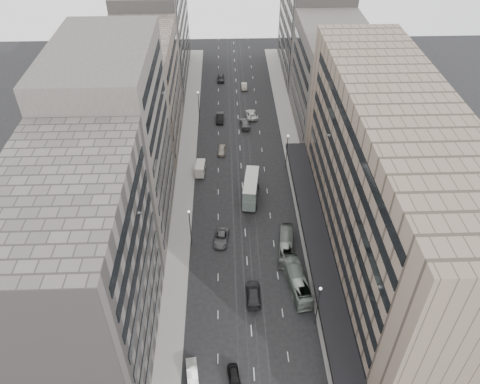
{
  "coord_description": "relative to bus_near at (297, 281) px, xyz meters",
  "views": [
    {
      "loc": [
        -3.12,
        -46.96,
        60.26
      ],
      "look_at": [
        -0.85,
        18.59,
        6.74
      ],
      "focal_mm": 35.0,
      "sensor_mm": 36.0,
      "label": 1
    }
  ],
  "objects": [
    {
      "name": "building_right_far",
      "position": [
        13.7,
        80.01,
        12.52
      ],
      "size": [
        15.0,
        32.0,
        28.0
      ],
      "primitive_type": "cube",
      "color": "#625C58",
      "rests_on": "ground"
    },
    {
      "name": "sedan_7",
      "position": [
        -6.3,
        50.48,
        -0.69
      ],
      "size": [
        2.64,
        5.64,
        1.59
      ],
      "primitive_type": "imported",
      "rotation": [
        0.0,
        0.0,
        3.22
      ],
      "color": "#58585B",
      "rests_on": "ground"
    },
    {
      "name": "sedan_0",
      "position": [
        -10.57,
        -15.68,
        -0.81
      ],
      "size": [
        2.09,
        4.11,
        1.34
      ],
      "primitive_type": "imported",
      "rotation": [
        0.0,
        0.0,
        0.13
      ],
      "color": "black",
      "rests_on": "ground"
    },
    {
      "name": "building_left_d",
      "position": [
        -29.3,
        77.01,
        12.52
      ],
      "size": [
        15.0,
        38.0,
        28.0
      ],
      "primitive_type": "cube",
      "color": "#625C58",
      "rests_on": "ground"
    },
    {
      "name": "lamp_right_far",
      "position": [
        1.9,
        33.01,
        3.72
      ],
      "size": [
        0.44,
        0.44,
        8.32
      ],
      "color": "#262628",
      "rests_on": "ground"
    },
    {
      "name": "building_left_a",
      "position": [
        -29.3,
        -9.99,
        13.52
      ],
      "size": [
        15.0,
        28.0,
        30.0
      ],
      "primitive_type": "cube",
      "color": "#625C58",
      "rests_on": "ground"
    },
    {
      "name": "sedan_4",
      "position": [
        -11.98,
        39.15,
        -0.76
      ],
      "size": [
        2.04,
        4.38,
        1.45
      ],
      "primitive_type": "imported",
      "rotation": [
        0.0,
        0.0,
        -0.08
      ],
      "color": "#A29686",
      "rests_on": "ground"
    },
    {
      "name": "sidewalk_left",
      "position": [
        -19.8,
        35.51,
        -1.41
      ],
      "size": [
        4.0,
        125.0,
        0.15
      ],
      "primitive_type": "cube",
      "color": "gray",
      "rests_on": "ground"
    },
    {
      "name": "sedan_9",
      "position": [
        -5.58,
        70.89,
        -0.76
      ],
      "size": [
        1.57,
        4.37,
        1.44
      ],
      "primitive_type": "imported",
      "rotation": [
        0.0,
        0.0,
        3.13
      ],
      "color": "#B9AC9A",
      "rests_on": "ground"
    },
    {
      "name": "bus_far",
      "position": [
        -0.9,
        8.17,
        -0.14
      ],
      "size": [
        3.55,
        9.85,
        2.68
      ],
      "primitive_type": "imported",
      "rotation": [
        0.0,
        0.0,
        3.0
      ],
      "color": "gray",
      "rests_on": "ground"
    },
    {
      "name": "sedan_1",
      "position": [
        -16.3,
        -14.82,
        -0.79
      ],
      "size": [
        2.0,
        4.38,
        1.39
      ],
      "primitive_type": "imported",
      "rotation": [
        0.0,
        0.0,
        0.13
      ],
      "color": "silver",
      "rests_on": "ground"
    },
    {
      "name": "sedan_2",
      "position": [
        -12.23,
        10.96,
        -0.76
      ],
      "size": [
        3.1,
        5.5,
        1.45
      ],
      "primitive_type": "imported",
      "rotation": [
        0.0,
        0.0,
        -0.14
      ],
      "color": "#515153",
      "rests_on": "ground"
    },
    {
      "name": "lamp_left_far",
      "position": [
        -17.5,
        53.01,
        3.72
      ],
      "size": [
        0.44,
        0.44,
        8.32
      ],
      "color": "#262628",
      "rests_on": "ground"
    },
    {
      "name": "sedan_6",
      "position": [
        -4.48,
        54.88,
        -0.72
      ],
      "size": [
        2.92,
        5.68,
        1.53
      ],
      "primitive_type": "imported",
      "rotation": [
        0.0,
        0.0,
        3.21
      ],
      "color": "silver",
      "rests_on": "ground"
    },
    {
      "name": "building_left_c",
      "position": [
        -29.3,
        44.01,
        11.02
      ],
      "size": [
        15.0,
        28.0,
        25.0
      ],
      "primitive_type": "cube",
      "color": "#7B6A5F",
      "rests_on": "ground"
    },
    {
      "name": "sedan_5",
      "position": [
        -12.38,
        53.4,
        -0.65
      ],
      "size": [
        1.89,
        5.11,
        1.67
      ],
      "primitive_type": "imported",
      "rotation": [
        0.0,
        0.0,
        -0.02
      ],
      "color": "black",
      "rests_on": "ground"
    },
    {
      "name": "lamp_left_near",
      "position": [
        -17.5,
        10.01,
        3.72
      ],
      "size": [
        0.44,
        0.44,
        8.32
      ],
      "color": "#262628",
      "rests_on": "ground"
    },
    {
      "name": "sedan_3",
      "position": [
        -7.17,
        -1.81,
        -0.63
      ],
      "size": [
        2.43,
        5.87,
        1.7
      ],
      "primitive_type": "imported",
      "rotation": [
        0.0,
        0.0,
        3.13
      ],
      "color": "#262729",
      "rests_on": "ground"
    },
    {
      "name": "sidewalk_right",
      "position": [
        4.2,
        35.51,
        -1.41
      ],
      "size": [
        4.0,
        125.0,
        0.15
      ],
      "primitive_type": "cube",
      "color": "gray",
      "rests_on": "ground"
    },
    {
      "name": "double_decker",
      "position": [
        -6.3,
        22.65,
        1.18
      ],
      "size": [
        3.78,
        9.29,
        4.94
      ],
      "rotation": [
        0.0,
        0.0,
        -0.14
      ],
      "color": "slate",
      "rests_on": "ground"
    },
    {
      "name": "sedan_8",
      "position": [
        -12.12,
        75.92,
        -0.67
      ],
      "size": [
        2.05,
        4.81,
        1.62
      ],
      "primitive_type": "imported",
      "rotation": [
        0.0,
        0.0,
        -0.03
      ],
      "color": "black",
      "rests_on": "ground"
    },
    {
      "name": "building_right_mid",
      "position": [
        13.7,
        50.01,
        10.52
      ],
      "size": [
        15.0,
        28.0,
        24.0
      ],
      "primitive_type": "cube",
      "color": "#4D4743",
      "rests_on": "ground"
    },
    {
      "name": "lamp_right_near",
      "position": [
        1.9,
        -6.99,
        3.72
      ],
      "size": [
        0.44,
        0.44,
        8.32
      ],
      "color": "#262628",
      "rests_on": "ground"
    },
    {
      "name": "bus_near",
      "position": [
        0.0,
        0.0,
        0.0
      ],
      "size": [
        3.9,
        10.88,
        2.96
      ],
      "primitive_type": "imported",
      "rotation": [
        0.0,
        0.0,
        3.28
      ],
      "color": "gray",
      "rests_on": "ground"
    },
    {
      "name": "ground",
      "position": [
        -7.8,
        -1.99,
        -1.48
      ],
      "size": [
        220.0,
        220.0,
        0.0
      ],
      "primitive_type": "plane",
      "color": "black",
      "rests_on": "ground"
    },
    {
      "name": "building_left_b",
      "position": [
        -29.3,
        17.01,
        15.52
      ],
      "size": [
        15.0,
        26.0,
        34.0
      ],
      "primitive_type": "cube",
      "color": "#4D4743",
      "rests_on": "ground"
    },
    {
      "name": "department_store",
      "position": [
        13.66,
        6.01,
        13.46
      ],
      "size": [
        19.2,
        60.0,
        30.0
      ],
      "color": "#7B6A5A",
      "rests_on": "ground"
    },
    {
      "name": "panel_van",
      "position": [
        -16.56,
        31.3,
        -0.05
      ],
      "size": [
        2.28,
        4.25,
        2.61
      ],
      "rotation": [
        0.0,
        0.0,
        -0.07
      ],
      "color": "beige",
      "rests_on": "ground"
    }
  ]
}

